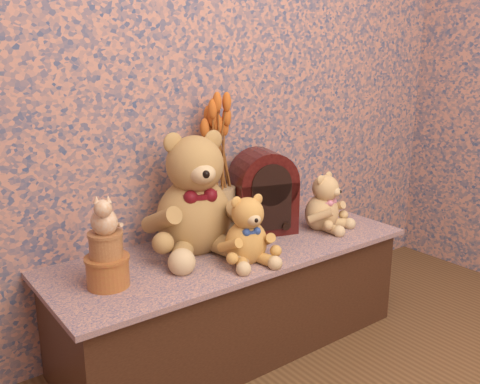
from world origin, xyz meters
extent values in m
cube|color=#3A4E77|center=(0.00, 1.50, 1.30)|extent=(3.00, 0.10, 2.60)
cube|color=navy|center=(0.00, 1.24, 0.21)|extent=(1.45, 0.54, 0.42)
cylinder|color=tan|center=(0.05, 1.39, 0.53)|extent=(0.15, 0.15, 0.21)
cylinder|color=gold|center=(-0.52, 1.21, 0.47)|extent=(0.17, 0.17, 0.10)
cylinder|color=tan|center=(-0.52, 1.21, 0.56)|extent=(0.12, 0.12, 0.08)
camera|label=1|loc=(-1.12, -0.30, 1.17)|focal=38.88mm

